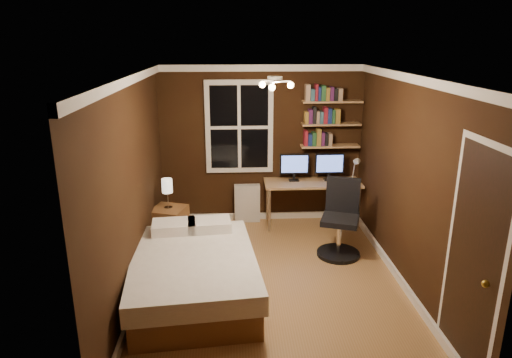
{
  "coord_description": "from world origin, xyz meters",
  "views": [
    {
      "loc": [
        -0.46,
        -4.98,
        2.88
      ],
      "look_at": [
        -0.17,
        0.45,
        1.2
      ],
      "focal_mm": 32.0,
      "sensor_mm": 36.0,
      "label": 1
    }
  ],
  "objects_px": {
    "radiator": "(247,203)",
    "office_chair": "(340,226)",
    "monitor_left": "(294,167)",
    "monitor_right": "(329,167)",
    "bed": "(194,274)",
    "bedside_lamp": "(168,194)",
    "desk_lamp": "(355,169)",
    "desk": "(312,185)",
    "nightstand": "(170,226)"
  },
  "relations": [
    {
      "from": "desk",
      "to": "desk_lamp",
      "type": "xyz_separation_m",
      "value": [
        0.64,
        -0.1,
        0.28
      ]
    },
    {
      "from": "nightstand",
      "to": "monitor_left",
      "type": "relative_size",
      "value": 1.21
    },
    {
      "from": "bed",
      "to": "office_chair",
      "type": "bearing_deg",
      "value": 21.41
    },
    {
      "from": "monitor_left",
      "to": "monitor_right",
      "type": "distance_m",
      "value": 0.56
    },
    {
      "from": "nightstand",
      "to": "bedside_lamp",
      "type": "xyz_separation_m",
      "value": [
        0.0,
        0.0,
        0.5
      ]
    },
    {
      "from": "desk_lamp",
      "to": "monitor_right",
      "type": "bearing_deg",
      "value": 154.6
    },
    {
      "from": "radiator",
      "to": "desk_lamp",
      "type": "distance_m",
      "value": 1.8
    },
    {
      "from": "desk_lamp",
      "to": "monitor_left",
      "type": "bearing_deg",
      "value": 169.34
    },
    {
      "from": "desk",
      "to": "monitor_right",
      "type": "distance_m",
      "value": 0.4
    },
    {
      "from": "bedside_lamp",
      "to": "office_chair",
      "type": "bearing_deg",
      "value": -10.37
    },
    {
      "from": "bedside_lamp",
      "to": "radiator",
      "type": "bearing_deg",
      "value": 35.56
    },
    {
      "from": "desk_lamp",
      "to": "nightstand",
      "type": "bearing_deg",
      "value": -169.26
    },
    {
      "from": "desk",
      "to": "monitor_left",
      "type": "xyz_separation_m",
      "value": [
        -0.28,
        0.08,
        0.28
      ]
    },
    {
      "from": "bedside_lamp",
      "to": "office_chair",
      "type": "height_order",
      "value": "office_chair"
    },
    {
      "from": "monitor_left",
      "to": "desk_lamp",
      "type": "bearing_deg",
      "value": -10.66
    },
    {
      "from": "desk",
      "to": "office_chair",
      "type": "bearing_deg",
      "value": -78.98
    },
    {
      "from": "bedside_lamp",
      "to": "desk_lamp",
      "type": "xyz_separation_m",
      "value": [
        2.82,
        0.53,
        0.16
      ]
    },
    {
      "from": "desk_lamp",
      "to": "desk",
      "type": "bearing_deg",
      "value": 171.28
    },
    {
      "from": "nightstand",
      "to": "radiator",
      "type": "distance_m",
      "value": 1.42
    },
    {
      "from": "radiator",
      "to": "monitor_right",
      "type": "bearing_deg",
      "value": -5.09
    },
    {
      "from": "desk",
      "to": "monitor_right",
      "type": "height_order",
      "value": "monitor_right"
    },
    {
      "from": "bedside_lamp",
      "to": "radiator",
      "type": "xyz_separation_m",
      "value": [
        1.15,
        0.82,
        -0.47
      ]
    },
    {
      "from": "desk",
      "to": "desk_lamp",
      "type": "relative_size",
      "value": 3.44
    },
    {
      "from": "monitor_right",
      "to": "bed",
      "type": "bearing_deg",
      "value": -132.98
    },
    {
      "from": "desk_lamp",
      "to": "office_chair",
      "type": "height_order",
      "value": "desk_lamp"
    },
    {
      "from": "desk",
      "to": "bedside_lamp",
      "type": "bearing_deg",
      "value": -163.81
    },
    {
      "from": "bedside_lamp",
      "to": "monitor_right",
      "type": "bearing_deg",
      "value": 16.11
    },
    {
      "from": "desk_lamp",
      "to": "office_chair",
      "type": "bearing_deg",
      "value": -113.91
    },
    {
      "from": "nightstand",
      "to": "desk_lamp",
      "type": "height_order",
      "value": "desk_lamp"
    },
    {
      "from": "radiator",
      "to": "bedside_lamp",
      "type": "bearing_deg",
      "value": -144.44
    },
    {
      "from": "monitor_left",
      "to": "desk_lamp",
      "type": "xyz_separation_m",
      "value": [
        0.92,
        -0.17,
        0.0
      ]
    },
    {
      "from": "office_chair",
      "to": "bed",
      "type": "bearing_deg",
      "value": -133.45
    },
    {
      "from": "radiator",
      "to": "monitor_right",
      "type": "relative_size",
      "value": 1.34
    },
    {
      "from": "radiator",
      "to": "office_chair",
      "type": "relative_size",
      "value": 0.58
    },
    {
      "from": "radiator",
      "to": "monitor_left",
      "type": "xyz_separation_m",
      "value": [
        0.74,
        -0.12,
        0.63
      ]
    },
    {
      "from": "nightstand",
      "to": "desk",
      "type": "height_order",
      "value": "desk"
    },
    {
      "from": "bedside_lamp",
      "to": "monitor_left",
      "type": "height_order",
      "value": "monitor_left"
    },
    {
      "from": "monitor_right",
      "to": "radiator",
      "type": "bearing_deg",
      "value": 174.91
    },
    {
      "from": "desk",
      "to": "monitor_left",
      "type": "bearing_deg",
      "value": 165.06
    },
    {
      "from": "bedside_lamp",
      "to": "nightstand",
      "type": "bearing_deg",
      "value": 0.0
    },
    {
      "from": "office_chair",
      "to": "radiator",
      "type": "bearing_deg",
      "value": 153.72
    },
    {
      "from": "bed",
      "to": "bedside_lamp",
      "type": "height_order",
      "value": "bedside_lamp"
    },
    {
      "from": "bed",
      "to": "desk",
      "type": "height_order",
      "value": "desk"
    },
    {
      "from": "monitor_right",
      "to": "office_chair",
      "type": "height_order",
      "value": "monitor_right"
    },
    {
      "from": "nightstand",
      "to": "radiator",
      "type": "relative_size",
      "value": 0.91
    },
    {
      "from": "office_chair",
      "to": "desk_lamp",
      "type": "bearing_deg",
      "value": 85.42
    },
    {
      "from": "nightstand",
      "to": "desk_lamp",
      "type": "xyz_separation_m",
      "value": [
        2.82,
        0.53,
        0.66
      ]
    },
    {
      "from": "nightstand",
      "to": "bed",
      "type": "bearing_deg",
      "value": -54.19
    },
    {
      "from": "bed",
      "to": "desk",
      "type": "xyz_separation_m",
      "value": [
        1.72,
        2.06,
        0.38
      ]
    },
    {
      "from": "nightstand",
      "to": "monitor_left",
      "type": "height_order",
      "value": "monitor_left"
    }
  ]
}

